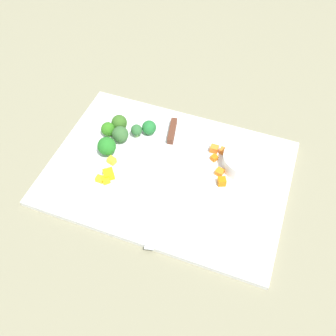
% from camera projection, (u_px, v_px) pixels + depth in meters
% --- Properties ---
extents(ground_plane, '(4.00, 4.00, 0.00)m').
position_uv_depth(ground_plane, '(168.00, 174.00, 0.85)').
color(ground_plane, gray).
extents(cutting_board, '(0.52, 0.37, 0.01)m').
position_uv_depth(cutting_board, '(168.00, 172.00, 0.85)').
color(cutting_board, white).
rests_on(cutting_board, ground_plane).
extents(prep_bowl, '(0.10, 0.10, 0.04)m').
position_uv_depth(prep_bowl, '(244.00, 161.00, 0.83)').
color(prep_bowl, white).
rests_on(prep_bowl, cutting_board).
extents(chef_knife, '(0.09, 0.34, 0.02)m').
position_uv_depth(chef_knife, '(167.00, 158.00, 0.86)').
color(chef_knife, silver).
rests_on(chef_knife, cutting_board).
extents(carrot_dice_0, '(0.02, 0.02, 0.02)m').
position_uv_depth(carrot_dice_0, '(214.00, 149.00, 0.87)').
color(carrot_dice_0, orange).
rests_on(carrot_dice_0, cutting_board).
extents(carrot_dice_1, '(0.01, 0.02, 0.01)m').
position_uv_depth(carrot_dice_1, '(222.00, 151.00, 0.87)').
color(carrot_dice_1, orange).
rests_on(carrot_dice_1, cutting_board).
extents(carrot_dice_2, '(0.02, 0.02, 0.02)m').
position_uv_depth(carrot_dice_2, '(222.00, 181.00, 0.81)').
color(carrot_dice_2, orange).
rests_on(carrot_dice_2, cutting_board).
extents(carrot_dice_3, '(0.02, 0.02, 0.01)m').
position_uv_depth(carrot_dice_3, '(214.00, 158.00, 0.86)').
color(carrot_dice_3, orange).
rests_on(carrot_dice_3, cutting_board).
extents(carrot_dice_4, '(0.02, 0.02, 0.01)m').
position_uv_depth(carrot_dice_4, '(220.00, 172.00, 0.83)').
color(carrot_dice_4, orange).
rests_on(carrot_dice_4, cutting_board).
extents(pepper_dice_0, '(0.03, 0.03, 0.02)m').
position_uv_depth(pepper_dice_0, '(109.00, 174.00, 0.82)').
color(pepper_dice_0, yellow).
rests_on(pepper_dice_0, cutting_board).
extents(pepper_dice_1, '(0.02, 0.02, 0.01)m').
position_uv_depth(pepper_dice_1, '(112.00, 161.00, 0.85)').
color(pepper_dice_1, yellow).
rests_on(pepper_dice_1, cutting_board).
extents(pepper_dice_2, '(0.02, 0.01, 0.01)m').
position_uv_depth(pepper_dice_2, '(100.00, 179.00, 0.82)').
color(pepper_dice_2, yellow).
rests_on(pepper_dice_2, cutting_board).
extents(pepper_dice_3, '(0.02, 0.02, 0.01)m').
position_uv_depth(pepper_dice_3, '(106.00, 180.00, 0.82)').
color(pepper_dice_3, yellow).
rests_on(pepper_dice_3, cutting_board).
extents(broccoli_floret_0, '(0.04, 0.04, 0.04)m').
position_uv_depth(broccoli_floret_0, '(119.00, 123.00, 0.91)').
color(broccoli_floret_0, '#8FAB5F').
rests_on(broccoli_floret_0, cutting_board).
extents(broccoli_floret_1, '(0.04, 0.04, 0.05)m').
position_uv_depth(broccoli_floret_1, '(107.00, 146.00, 0.85)').
color(broccoli_floret_1, '#91B86D').
rests_on(broccoli_floret_1, cutting_board).
extents(broccoli_floret_2, '(0.03, 0.03, 0.04)m').
position_uv_depth(broccoli_floret_2, '(149.00, 128.00, 0.90)').
color(broccoli_floret_2, '#95B25A').
rests_on(broccoli_floret_2, cutting_board).
extents(broccoli_floret_3, '(0.04, 0.04, 0.04)m').
position_uv_depth(broccoli_floret_3, '(120.00, 134.00, 0.88)').
color(broccoli_floret_3, '#80B967').
rests_on(broccoli_floret_3, cutting_board).
extents(broccoli_floret_4, '(0.03, 0.03, 0.03)m').
position_uv_depth(broccoli_floret_4, '(108.00, 129.00, 0.89)').
color(broccoli_floret_4, '#95BB61').
rests_on(broccoli_floret_4, cutting_board).
extents(broccoli_floret_5, '(0.03, 0.03, 0.03)m').
position_uv_depth(broccoli_floret_5, '(137.00, 130.00, 0.89)').
color(broccoli_floret_5, '#93C368').
rests_on(broccoli_floret_5, cutting_board).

